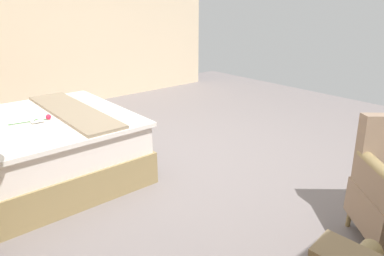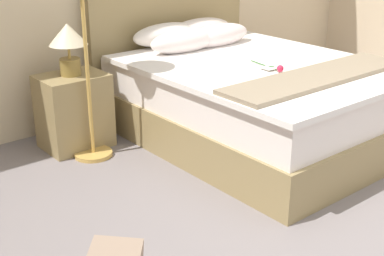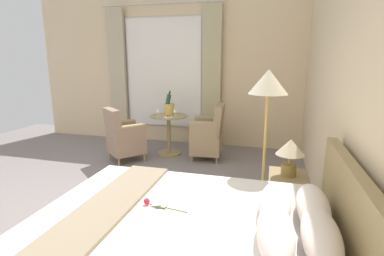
{
  "view_description": "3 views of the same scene",
  "coord_description": "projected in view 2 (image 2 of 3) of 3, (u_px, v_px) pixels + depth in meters",
  "views": [
    {
      "loc": [
        -2.47,
        2.2,
        1.65
      ],
      "look_at": [
        -0.92,
        0.89,
        0.91
      ],
      "focal_mm": 32.0,
      "sensor_mm": 36.0,
      "label": 1
    },
    {
      "loc": [
        -2.07,
        -1.15,
        1.63
      ],
      "look_at": [
        -0.45,
        0.82,
        0.63
      ],
      "focal_mm": 50.0,
      "sensor_mm": 36.0,
      "label": 2
    },
    {
      "loc": [
        2.65,
        2.13,
        1.71
      ],
      "look_at": [
        -0.53,
        1.29,
        0.96
      ],
      "focal_mm": 28.0,
      "sensor_mm": 36.0,
      "label": 3
    }
  ],
  "objects": [
    {
      "name": "bed",
      "position": [
        248.0,
        95.0,
        4.18
      ],
      "size": [
        1.64,
        2.16,
        1.07
      ],
      "color": "#998254",
      "rests_on": "ground"
    },
    {
      "name": "nightstand",
      "position": [
        74.0,
        111.0,
        4.03
      ],
      "size": [
        0.51,
        0.38,
        0.56
      ],
      "color": "#998254",
      "rests_on": "ground"
    },
    {
      "name": "bedside_lamp",
      "position": [
        68.0,
        41.0,
        3.83
      ],
      "size": [
        0.28,
        0.28,
        0.38
      ],
      "color": "olive",
      "rests_on": "nightstand"
    }
  ]
}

